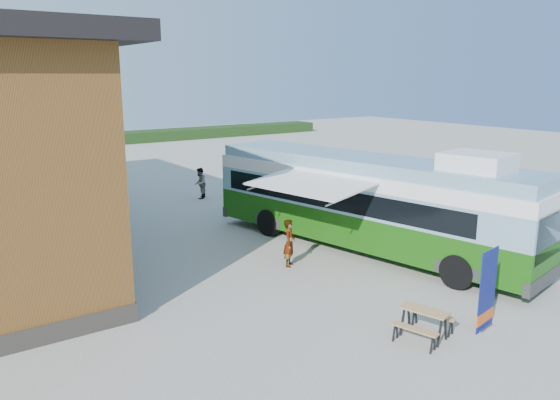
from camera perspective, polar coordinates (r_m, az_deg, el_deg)
ground at (r=17.99m, az=5.15°, el=-7.43°), size 100.00×100.00×0.00m
hedge at (r=54.59m, az=-14.41°, el=6.44°), size 40.00×3.00×1.00m
bus at (r=19.87m, az=9.10°, el=0.09°), size 5.11×13.11×3.94m
awning at (r=18.36m, az=3.65°, el=2.34°), size 3.35×4.61×0.52m
banner at (r=14.67m, az=20.79°, el=-9.47°), size 0.90×0.30×2.09m
picnic_table at (r=13.88m, az=14.84°, el=-11.72°), size 1.55×1.46×0.73m
person_a at (r=18.17m, az=1.00°, el=-4.50°), size 0.69×0.67×1.60m
person_b at (r=28.43m, az=-8.37°, el=1.74°), size 0.97×0.99×1.61m
slurry_tanker at (r=25.09m, az=-20.89°, el=0.80°), size 3.58×5.89×2.34m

